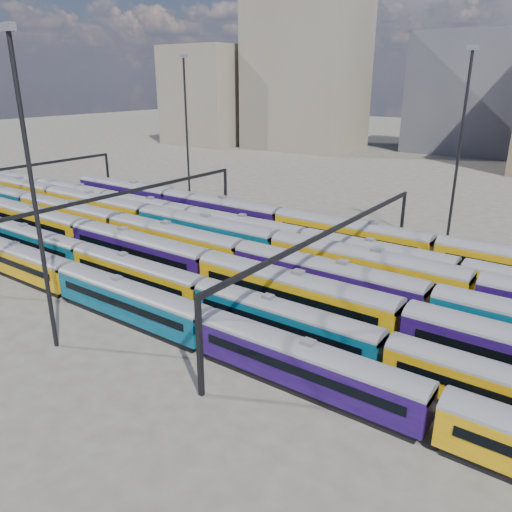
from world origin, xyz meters
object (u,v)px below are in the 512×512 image
Objects in this scene: rake_2 at (207,265)px; rake_1 at (202,292)px; rake_0 at (207,325)px; mast_2 at (32,187)px.

rake_1 is at bearing -53.98° from rake_2.
mast_2 is (-11.23, -7.00, 11.53)m from rake_0.
rake_1 is (-4.96, 5.00, -0.05)m from rake_0.
rake_2 reaches higher than rake_1.
rake_0 is 4.44× the size of mast_2.
rake_0 is 0.87× the size of rake_2.
rake_1 is at bearing 134.80° from rake_0.
rake_2 is (-3.64, 5.00, 0.41)m from rake_1.
rake_1 is 6.20m from rake_2.
rake_0 is 17.55m from mast_2.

